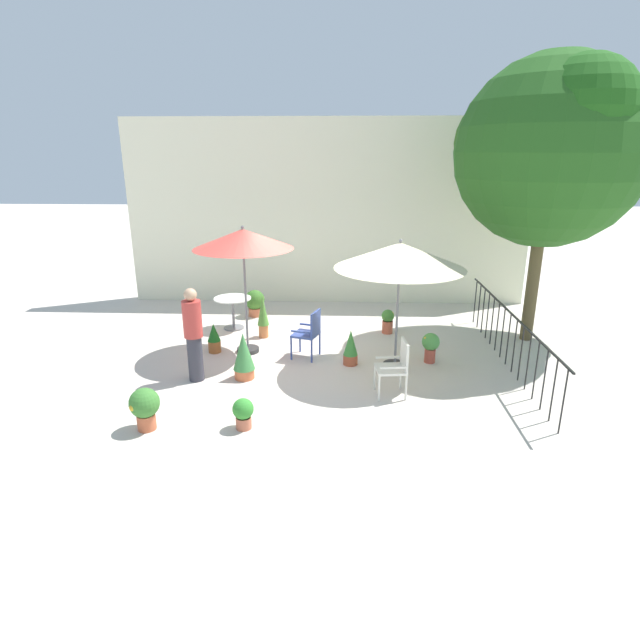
{
  "coord_description": "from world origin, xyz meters",
  "views": [
    {
      "loc": [
        0.37,
        -9.1,
        3.81
      ],
      "look_at": [
        0.0,
        -0.2,
        0.89
      ],
      "focal_mm": 28.95,
      "sensor_mm": 36.0,
      "label": 1
    }
  ],
  "objects_px": {
    "cafe_table_0": "(233,307)",
    "potted_plant_8": "(243,412)",
    "patio_chair_0": "(396,364)",
    "patio_chair_1": "(310,331)",
    "standing_person": "(193,334)",
    "potted_plant_0": "(214,338)",
    "potted_plant_4": "(244,355)",
    "potted_plant_6": "(388,320)",
    "patio_umbrella_0": "(400,256)",
    "potted_plant_2": "(255,302)",
    "patio_umbrella_1": "(243,240)",
    "potted_plant_5": "(351,348)",
    "potted_plant_1": "(144,406)",
    "potted_plant_3": "(430,345)",
    "potted_plant_7": "(263,315)",
    "shade_tree": "(553,151)"
  },
  "relations": [
    {
      "from": "potted_plant_3",
      "to": "potted_plant_8",
      "type": "bearing_deg",
      "value": -139.86
    },
    {
      "from": "patio_umbrella_1",
      "to": "potted_plant_7",
      "type": "height_order",
      "value": "patio_umbrella_1"
    },
    {
      "from": "standing_person",
      "to": "potted_plant_1",
      "type": "bearing_deg",
      "value": -98.92
    },
    {
      "from": "cafe_table_0",
      "to": "patio_chair_0",
      "type": "xyz_separation_m",
      "value": [
        3.32,
        -3.2,
        0.03
      ]
    },
    {
      "from": "patio_chair_0",
      "to": "patio_chair_1",
      "type": "relative_size",
      "value": 0.99
    },
    {
      "from": "shade_tree",
      "to": "patio_umbrella_1",
      "type": "height_order",
      "value": "shade_tree"
    },
    {
      "from": "patio_chair_0",
      "to": "potted_plant_5",
      "type": "xyz_separation_m",
      "value": [
        -0.71,
        1.24,
        -0.2
      ]
    },
    {
      "from": "patio_umbrella_0",
      "to": "potted_plant_4",
      "type": "relative_size",
      "value": 2.82
    },
    {
      "from": "potted_plant_0",
      "to": "potted_plant_2",
      "type": "bearing_deg",
      "value": 79.96
    },
    {
      "from": "patio_umbrella_1",
      "to": "potted_plant_6",
      "type": "bearing_deg",
      "value": 23.35
    },
    {
      "from": "shade_tree",
      "to": "standing_person",
      "type": "height_order",
      "value": "shade_tree"
    },
    {
      "from": "potted_plant_5",
      "to": "potted_plant_1",
      "type": "bearing_deg",
      "value": -139.78
    },
    {
      "from": "patio_chair_0",
      "to": "potted_plant_7",
      "type": "distance_m",
      "value": 3.69
    },
    {
      "from": "potted_plant_5",
      "to": "patio_umbrella_1",
      "type": "bearing_deg",
      "value": 164.67
    },
    {
      "from": "potted_plant_4",
      "to": "potted_plant_7",
      "type": "height_order",
      "value": "potted_plant_7"
    },
    {
      "from": "potted_plant_2",
      "to": "potted_plant_3",
      "type": "height_order",
      "value": "potted_plant_2"
    },
    {
      "from": "potted_plant_5",
      "to": "potted_plant_7",
      "type": "bearing_deg",
      "value": 142.36
    },
    {
      "from": "potted_plant_0",
      "to": "potted_plant_4",
      "type": "height_order",
      "value": "potted_plant_4"
    },
    {
      "from": "potted_plant_6",
      "to": "standing_person",
      "type": "relative_size",
      "value": 0.32
    },
    {
      "from": "standing_person",
      "to": "patio_umbrella_0",
      "type": "bearing_deg",
      "value": 10.96
    },
    {
      "from": "patio_umbrella_0",
      "to": "potted_plant_6",
      "type": "xyz_separation_m",
      "value": [
        0.02,
        1.92,
        -1.79
      ]
    },
    {
      "from": "potted_plant_7",
      "to": "standing_person",
      "type": "bearing_deg",
      "value": -110.92
    },
    {
      "from": "patio_umbrella_1",
      "to": "potted_plant_8",
      "type": "bearing_deg",
      "value": -81.19
    },
    {
      "from": "patio_chair_0",
      "to": "cafe_table_0",
      "type": "bearing_deg",
      "value": 136.03
    },
    {
      "from": "standing_person",
      "to": "cafe_table_0",
      "type": "bearing_deg",
      "value": 88.04
    },
    {
      "from": "standing_person",
      "to": "potted_plant_5",
      "type": "bearing_deg",
      "value": 16.58
    },
    {
      "from": "cafe_table_0",
      "to": "potted_plant_8",
      "type": "relative_size",
      "value": 1.78
    },
    {
      "from": "patio_umbrella_0",
      "to": "potted_plant_0",
      "type": "distance_m",
      "value": 3.99
    },
    {
      "from": "patio_umbrella_0",
      "to": "cafe_table_0",
      "type": "distance_m",
      "value": 4.31
    },
    {
      "from": "patio_chair_1",
      "to": "potted_plant_4",
      "type": "bearing_deg",
      "value": -137.49
    },
    {
      "from": "standing_person",
      "to": "patio_chair_1",
      "type": "bearing_deg",
      "value": 29.89
    },
    {
      "from": "potted_plant_4",
      "to": "potted_plant_8",
      "type": "relative_size",
      "value": 1.82
    },
    {
      "from": "patio_umbrella_0",
      "to": "potted_plant_2",
      "type": "height_order",
      "value": "patio_umbrella_0"
    },
    {
      "from": "patio_chair_0",
      "to": "potted_plant_3",
      "type": "height_order",
      "value": "patio_chair_0"
    },
    {
      "from": "patio_chair_1",
      "to": "potted_plant_6",
      "type": "distance_m",
      "value": 2.22
    },
    {
      "from": "potted_plant_5",
      "to": "cafe_table_0",
      "type": "bearing_deg",
      "value": 142.96
    },
    {
      "from": "potted_plant_7",
      "to": "potted_plant_3",
      "type": "bearing_deg",
      "value": -20.54
    },
    {
      "from": "potted_plant_0",
      "to": "potted_plant_6",
      "type": "relative_size",
      "value": 1.12
    },
    {
      "from": "patio_umbrella_1",
      "to": "patio_chair_1",
      "type": "xyz_separation_m",
      "value": [
        1.25,
        -0.26,
        -1.68
      ]
    },
    {
      "from": "patio_umbrella_0",
      "to": "potted_plant_6",
      "type": "height_order",
      "value": "patio_umbrella_0"
    },
    {
      "from": "patio_umbrella_1",
      "to": "potted_plant_7",
      "type": "relative_size",
      "value": 2.7
    },
    {
      "from": "patio_chair_0",
      "to": "potted_plant_0",
      "type": "bearing_deg",
      "value": 152.88
    },
    {
      "from": "potted_plant_1",
      "to": "potted_plant_4",
      "type": "relative_size",
      "value": 0.75
    },
    {
      "from": "patio_chair_1",
      "to": "potted_plant_5",
      "type": "height_order",
      "value": "patio_chair_1"
    },
    {
      "from": "potted_plant_0",
      "to": "potted_plant_5",
      "type": "height_order",
      "value": "potted_plant_5"
    },
    {
      "from": "patio_umbrella_0",
      "to": "patio_chair_0",
      "type": "xyz_separation_m",
      "value": [
        -0.1,
        -1.11,
        -1.55
      ]
    },
    {
      "from": "potted_plant_3",
      "to": "potted_plant_6",
      "type": "distance_m",
      "value": 1.76
    },
    {
      "from": "shade_tree",
      "to": "potted_plant_2",
      "type": "xyz_separation_m",
      "value": [
        -6.09,
        1.32,
        -3.46
      ]
    },
    {
      "from": "patio_chair_0",
      "to": "potted_plant_6",
      "type": "distance_m",
      "value": 3.05
    },
    {
      "from": "cafe_table_0",
      "to": "potted_plant_4",
      "type": "bearing_deg",
      "value": -74.7
    }
  ]
}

